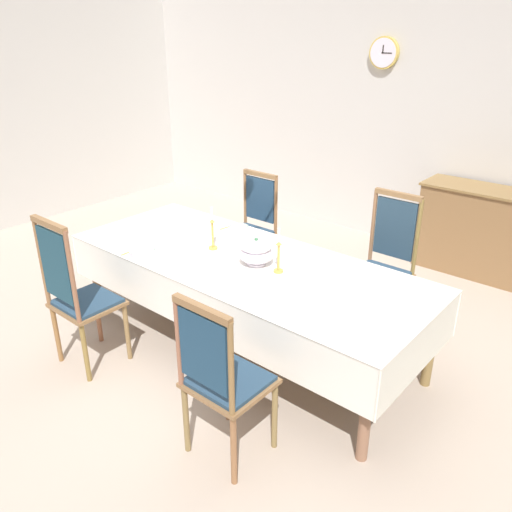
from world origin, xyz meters
The scene contains 17 objects.
ground centered at (0.00, 0.00, -0.02)m, with size 8.10×5.61×0.04m, color #B7A797.
back_wall centered at (0.00, 2.84, 1.70)m, with size 8.10×0.08×3.41m, color silver.
dining_table centered at (0.00, -0.03, 0.68)m, with size 2.84×1.11×0.75m.
tablecloth centered at (0.00, -0.03, 0.67)m, with size 2.86×1.13×0.35m.
chair_south_a centered at (-0.75, -0.99, 0.60)m, with size 0.44×0.42×1.19m.
chair_north_a centered at (-0.75, 0.93, 0.57)m, with size 0.44×0.42×1.08m.
chair_south_b centered at (0.68, -0.99, 0.57)m, with size 0.44×0.42×1.07m.
chair_north_b centered at (0.68, 0.94, 0.59)m, with size 0.44×0.42×1.16m.
soup_tureen centered at (0.12, -0.03, 0.85)m, with size 0.26×0.26×0.21m.
candlestick_west centered at (-0.32, -0.03, 0.89)m, with size 0.07×0.07×0.34m.
candlestick_east centered at (0.32, -0.03, 0.88)m, with size 0.07×0.07×0.33m.
bowl_near_left centered at (-0.45, 0.41, 0.77)m, with size 0.16×0.16×0.04m.
bowl_near_right centered at (-0.64, -0.47, 0.78)m, with size 0.20×0.20×0.05m.
spoon_primary centered at (-0.55, 0.44, 0.76)m, with size 0.04×0.18×0.01m.
spoon_secondary centered at (-0.77, -0.44, 0.76)m, with size 0.03×0.18×0.01m.
sideboard centered at (1.05, 2.53, 0.45)m, with size 1.44×0.48×0.90m.
mounted_clock centered at (-0.44, 2.77, 2.09)m, with size 0.34×0.06×0.34m.
Camera 1 is at (2.33, -2.65, 2.34)m, focal length 36.15 mm.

